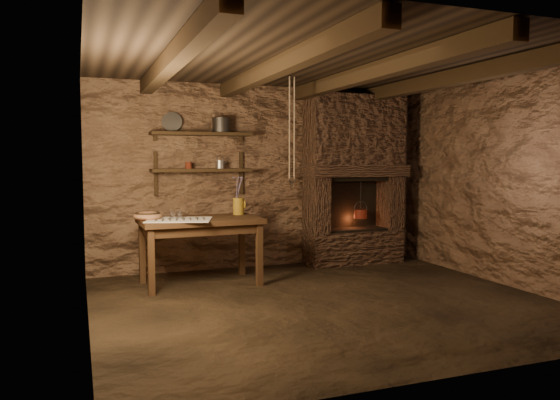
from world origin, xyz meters
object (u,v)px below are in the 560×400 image
object	(u,v)px
wooden_bowl	(148,216)
iron_stockpot	(221,126)
red_pot	(361,213)
stoneware_jug	(239,198)
work_table	(200,249)

from	to	relation	value
wooden_bowl	iron_stockpot	distance (m)	1.56
red_pot	wooden_bowl	bearing A→B (deg)	-170.94
stoneware_jug	work_table	bearing A→B (deg)	-171.56
stoneware_jug	red_pot	bearing A→B (deg)	-4.16
stoneware_jug	red_pot	xyz separation A→B (m)	(1.83, 0.30, -0.27)
wooden_bowl	stoneware_jug	bearing A→B (deg)	8.66
iron_stockpot	red_pot	world-z (taller)	iron_stockpot
wooden_bowl	iron_stockpot	world-z (taller)	iron_stockpot
wooden_bowl	iron_stockpot	size ratio (longest dim) A/B	1.42
stoneware_jug	iron_stockpot	xyz separation A→B (m)	(-0.10, 0.42, 0.88)
work_table	iron_stockpot	size ratio (longest dim) A/B	6.20
stoneware_jug	red_pot	distance (m)	1.87
iron_stockpot	red_pot	bearing A→B (deg)	-3.55
work_table	stoneware_jug	distance (m)	0.79
iron_stockpot	stoneware_jug	bearing A→B (deg)	-76.11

